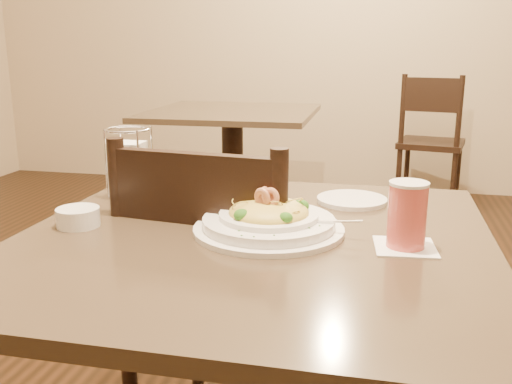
% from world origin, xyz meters
% --- Properties ---
extents(main_table, '(0.90, 0.90, 0.76)m').
position_xyz_m(main_table, '(0.00, 0.00, 0.52)').
color(main_table, black).
rests_on(main_table, ground).
extents(background_table, '(0.91, 0.91, 0.76)m').
position_xyz_m(background_table, '(-0.59, 2.06, 0.52)').
color(background_table, black).
rests_on(background_table, ground).
extents(dining_chair_near, '(0.47, 0.47, 0.93)m').
position_xyz_m(dining_chair_near, '(-0.12, 0.17, 0.50)').
color(dining_chair_near, black).
rests_on(dining_chair_near, ground).
extents(dining_chair_far, '(0.49, 0.49, 0.93)m').
position_xyz_m(dining_chair_far, '(0.56, 3.02, 0.50)').
color(dining_chair_far, black).
rests_on(dining_chair_far, ground).
extents(pasta_bowl, '(0.33, 0.30, 0.09)m').
position_xyz_m(pasta_bowl, '(0.02, 0.02, 0.79)').
color(pasta_bowl, white).
rests_on(pasta_bowl, main_table).
extents(drink_glass, '(0.12, 0.12, 0.12)m').
position_xyz_m(drink_glass, '(0.28, -0.01, 0.82)').
color(drink_glass, white).
rests_on(drink_glass, main_table).
extents(bread_basket, '(0.28, 0.25, 0.06)m').
position_xyz_m(bread_basket, '(-0.15, 0.32, 0.79)').
color(bread_basket, black).
rests_on(bread_basket, main_table).
extents(napkin_caddy, '(0.11, 0.11, 0.17)m').
position_xyz_m(napkin_caddy, '(-0.35, 0.21, 0.83)').
color(napkin_caddy, silver).
rests_on(napkin_caddy, main_table).
extents(side_plate, '(0.21, 0.21, 0.01)m').
position_xyz_m(side_plate, '(0.17, 0.28, 0.77)').
color(side_plate, white).
rests_on(side_plate, main_table).
extents(butter_ramekin, '(0.11, 0.11, 0.04)m').
position_xyz_m(butter_ramekin, '(-0.36, -0.02, 0.78)').
color(butter_ramekin, white).
rests_on(butter_ramekin, main_table).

